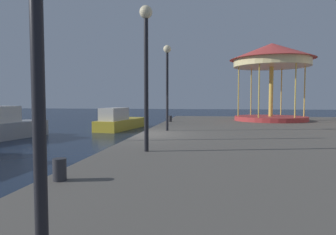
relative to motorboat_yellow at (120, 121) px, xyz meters
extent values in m
plane|color=#162338|center=(3.75, -9.45, -0.60)|extent=(120.00, 120.00, 0.00)
cube|color=#5B564F|center=(10.51, -9.45, -0.20)|extent=(13.53, 28.32, 0.80)
cube|color=gold|center=(0.05, 0.33, -0.22)|extent=(2.55, 6.07, 0.76)
cube|color=beige|center=(-0.14, -0.91, 0.61)|extent=(1.56, 2.74, 0.90)
cube|color=#4C6070|center=(0.06, 0.37, 0.78)|extent=(1.02, 0.25, 0.40)
cylinder|color=#B23333|center=(10.92, -0.29, 0.35)|extent=(4.90, 4.90, 0.30)
cylinder|color=gold|center=(10.92, -0.29, 2.20)|extent=(0.28, 0.28, 3.41)
cylinder|color=#F2E099|center=(10.92, -0.29, 4.15)|extent=(5.13, 5.13, 0.50)
cone|color=#C63D38|center=(10.92, -0.29, 4.96)|extent=(5.70, 5.70, 1.11)
cylinder|color=gold|center=(13.12, -0.29, 2.20)|extent=(0.08, 0.08, 3.41)
cylinder|color=gold|center=(12.02, 1.62, 2.20)|extent=(0.08, 0.08, 3.41)
cylinder|color=gold|center=(9.82, 1.62, 2.20)|extent=(0.08, 0.08, 3.41)
cylinder|color=gold|center=(8.72, -0.29, 2.20)|extent=(0.08, 0.08, 3.41)
cylinder|color=gold|center=(9.82, -2.19, 2.20)|extent=(0.08, 0.08, 3.41)
cylinder|color=gold|center=(12.02, -2.19, 2.20)|extent=(0.08, 0.08, 3.41)
cylinder|color=black|center=(5.26, -19.36, 2.21)|extent=(0.12, 0.12, 4.04)
cylinder|color=black|center=(5.03, -13.69, 2.03)|extent=(0.12, 0.12, 3.67)
sphere|color=#F9E5B2|center=(5.03, -13.69, 4.04)|extent=(0.36, 0.36, 0.36)
cylinder|color=black|center=(4.79, -8.03, 2.00)|extent=(0.12, 0.12, 3.61)
sphere|color=#F9E5B2|center=(4.79, -8.03, 3.98)|extent=(0.36, 0.36, 0.36)
cylinder|color=#2D2D33|center=(4.15, -2.32, 0.40)|extent=(0.24, 0.24, 0.40)
cylinder|color=#2D2D33|center=(4.14, -16.91, 0.40)|extent=(0.24, 0.24, 0.40)
camera|label=1|loc=(6.81, -21.88, 1.64)|focal=32.10mm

